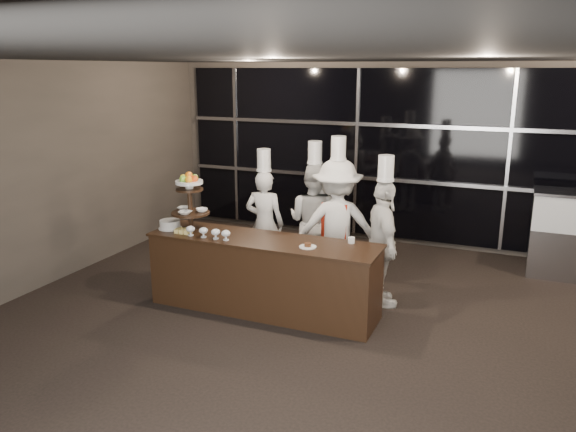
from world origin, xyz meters
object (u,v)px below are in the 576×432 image
at_px(buffet_counter, 263,274).
at_px(display_stand, 190,197).
at_px(chef_b, 314,221).
at_px(chef_d, 383,243).
at_px(chef_a, 265,222).
at_px(chef_c, 337,225).
at_px(layer_cake, 170,224).

relative_size(buffet_counter, display_stand, 3.81).
distance_m(chef_b, chef_d, 1.24).
bearing_deg(buffet_counter, display_stand, -179.99).
distance_m(chef_a, chef_b, 0.70).
distance_m(display_stand, chef_c, 1.94).
relative_size(buffet_counter, layer_cake, 9.47).
height_order(chef_a, chef_c, chef_c).
distance_m(chef_c, chef_d, 0.74).
bearing_deg(chef_a, chef_d, -12.23).
xyz_separation_m(buffet_counter, layer_cake, (-1.28, -0.05, 0.51)).
bearing_deg(buffet_counter, layer_cake, -177.77).
bearing_deg(chef_d, display_stand, -162.38).
bearing_deg(chef_d, layer_cake, -163.18).
xyz_separation_m(layer_cake, chef_b, (1.46, 1.34, -0.13)).
bearing_deg(chef_c, chef_a, 174.17).
distance_m(display_stand, chef_d, 2.45).
bearing_deg(layer_cake, display_stand, 10.05).
height_order(display_stand, chef_d, chef_d).
bearing_deg(chef_c, buffet_counter, -121.00).
relative_size(buffet_counter, chef_c, 1.37).
bearing_deg(layer_cake, chef_c, 29.15).
bearing_deg(chef_c, chef_d, -21.89).
height_order(chef_b, chef_d, chef_b).
bearing_deg(chef_c, layer_cake, -150.85).
xyz_separation_m(buffet_counter, display_stand, (-1.00, -0.00, 0.87)).
relative_size(display_stand, layer_cake, 2.48).
bearing_deg(layer_cake, chef_d, 16.82).
xyz_separation_m(buffet_counter, chef_b, (0.18, 1.29, 0.37)).
bearing_deg(display_stand, buffet_counter, 0.01).
bearing_deg(buffet_counter, chef_c, 59.00).
distance_m(layer_cake, chef_b, 1.99).
bearing_deg(chef_b, layer_cake, -137.46).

